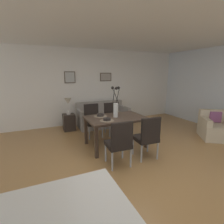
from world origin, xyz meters
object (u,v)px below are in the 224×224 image
at_px(sofa, 103,117).
at_px(table_lamp, 68,103).
at_px(armchair, 217,128).
at_px(bowl_near_left, 107,119).
at_px(dining_chair_far_left, 147,136).
at_px(framed_picture_center, 106,77).
at_px(dining_chair_near_right, 93,119).
at_px(bowl_near_right, 100,115).
at_px(dining_table, 116,120).
at_px(dining_chair_near_left, 119,142).
at_px(dining_chair_far_right, 112,117).
at_px(framed_picture_left, 70,77).
at_px(side_table, 69,122).
at_px(centerpiece_vase, 116,106).

xyz_separation_m(sofa, table_lamp, (-1.16, -0.06, 0.61)).
height_order(table_lamp, armchair, table_lamp).
xyz_separation_m(bowl_near_left, sofa, (0.64, 1.95, -0.50)).
bearing_deg(dining_chair_far_left, framed_picture_center, 84.08).
relative_size(sofa, armchair, 1.53).
distance_m(dining_chair_near_right, table_lamp, 1.02).
relative_size(dining_chair_near_right, bowl_near_right, 5.41).
xyz_separation_m(dining_chair_far_left, armchair, (2.48, 0.20, -0.23)).
relative_size(dining_table, dining_chair_near_left, 1.52).
xyz_separation_m(dining_chair_far_right, bowl_near_right, (-0.61, -0.65, 0.27)).
bearing_deg(framed_picture_left, dining_chair_near_right, -75.65).
xyz_separation_m(dining_table, dining_chair_near_right, (-0.30, 0.89, -0.14)).
relative_size(table_lamp, framed_picture_center, 1.18).
xyz_separation_m(dining_chair_far_right, side_table, (-1.14, 0.81, -0.25)).
relative_size(table_lamp, armchair, 0.46).
relative_size(dining_table, armchair, 1.26).
bearing_deg(bowl_near_right, bowl_near_left, -90.00).
xyz_separation_m(centerpiece_vase, side_table, (-0.84, 1.67, -0.76)).
bearing_deg(dining_chair_far_left, dining_chair_near_left, -176.66).
height_order(dining_chair_near_left, bowl_near_right, dining_chair_near_left).
distance_m(dining_chair_near_right, armchair, 3.48).
bearing_deg(bowl_near_left, dining_chair_near_left, -92.40).
xyz_separation_m(dining_chair_far_right, bowl_near_left, (-0.61, -1.07, 0.27)).
height_order(dining_chair_near_left, armchair, dining_chair_near_left).
bearing_deg(table_lamp, dining_table, -63.28).
bearing_deg(armchair, sofa, 135.86).
relative_size(centerpiece_vase, framed_picture_center, 1.70).
bearing_deg(table_lamp, side_table, -90.00).
bearing_deg(framed_picture_left, centerpiece_vase, -73.79).
xyz_separation_m(dining_table, dining_chair_far_right, (0.30, 0.86, -0.14)).
height_order(dining_table, dining_chair_near_right, dining_chair_near_right).
bearing_deg(armchair, dining_chair_far_left, -175.49).
height_order(bowl_near_left, sofa, bowl_near_left).
height_order(dining_chair_far_left, armchair, dining_chair_far_left).
distance_m(sofa, armchair, 3.46).
xyz_separation_m(side_table, framed_picture_left, (0.20, 0.54, 1.39)).
bearing_deg(bowl_near_left, table_lamp, 105.62).
xyz_separation_m(dining_table, table_lamp, (-0.84, 1.67, 0.24)).
bearing_deg(bowl_near_left, sofa, 71.89).
distance_m(dining_chair_far_right, armchair, 2.94).
height_order(dining_chair_near_right, bowl_near_right, dining_chair_near_right).
xyz_separation_m(bowl_near_right, table_lamp, (-0.53, 1.46, 0.11)).
height_order(dining_chair_near_right, sofa, dining_chair_near_right).
distance_m(centerpiece_vase, sofa, 1.91).
bearing_deg(dining_chair_far_right, sofa, 88.40).
xyz_separation_m(armchair, framed_picture_left, (-3.44, 2.89, 1.36)).
distance_m(bowl_near_left, table_lamp, 1.96).
xyz_separation_m(centerpiece_vase, bowl_near_left, (-0.32, -0.21, -0.24)).
relative_size(dining_chair_near_right, table_lamp, 1.80).
bearing_deg(dining_chair_far_right, side_table, 144.53).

